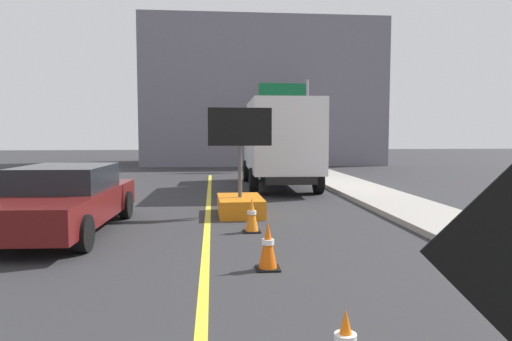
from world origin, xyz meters
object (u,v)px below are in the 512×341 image
arrow_board_trailer (240,196)px  traffic_cone_far_lane (252,215)px  highway_guide_sign (293,109)px  traffic_cone_mid_lane (268,246)px  pickup_car (63,199)px  box_truck (280,141)px

arrow_board_trailer → traffic_cone_far_lane: 2.11m
highway_guide_sign → traffic_cone_mid_lane: 19.26m
highway_guide_sign → arrow_board_trailer: bearing=-105.2°
arrow_board_trailer → pickup_car: 4.19m
pickup_car → traffic_cone_far_lane: (3.91, -0.33, -0.34)m
box_truck → traffic_cone_far_lane: size_ratio=9.18×
arrow_board_trailer → box_truck: bearing=72.2°
box_truck → traffic_cone_mid_lane: box_truck is taller
pickup_car → highway_guide_sign: highway_guide_sign is taller
traffic_cone_far_lane → traffic_cone_mid_lane: bearing=-89.6°
box_truck → pickup_car: size_ratio=1.34×
pickup_car → highway_guide_sign: bearing=64.3°
arrow_board_trailer → box_truck: (1.84, 5.74, 1.28)m
highway_guide_sign → traffic_cone_mid_lane: bearing=-101.0°
arrow_board_trailer → highway_guide_sign: size_ratio=0.54×
arrow_board_trailer → traffic_cone_mid_lane: arrow_board_trailer is taller
box_truck → highway_guide_sign: highway_guide_sign is taller
traffic_cone_far_lane → arrow_board_trailer: bearing=93.3°
traffic_cone_mid_lane → pickup_car: bearing=142.4°
highway_guide_sign → traffic_cone_far_lane: highway_guide_sign is taller
box_truck → traffic_cone_mid_lane: size_ratio=8.95×
arrow_board_trailer → traffic_cone_mid_lane: 4.80m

